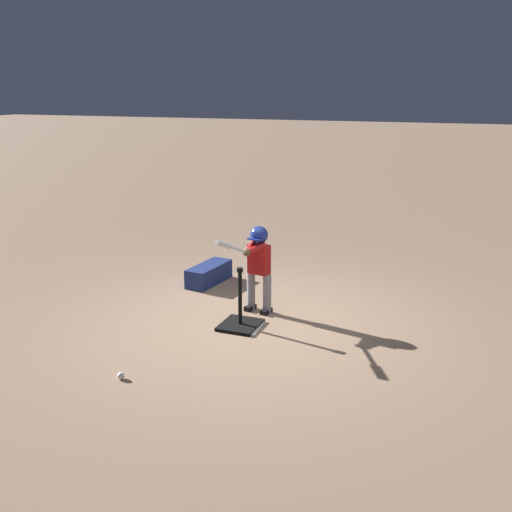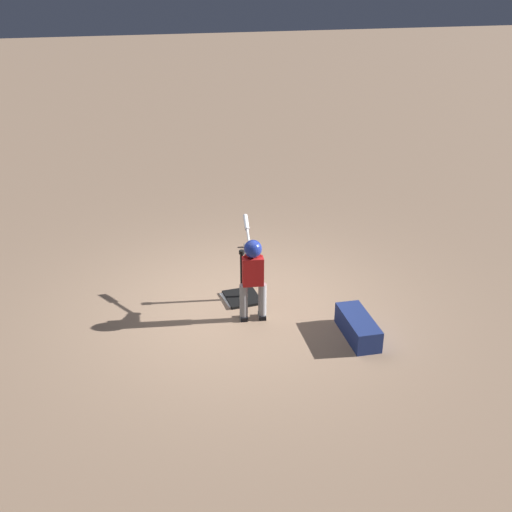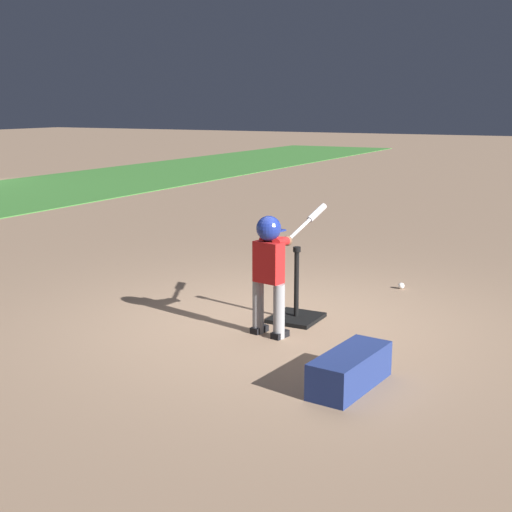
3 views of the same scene
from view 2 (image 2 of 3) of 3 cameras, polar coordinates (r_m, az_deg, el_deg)
The scene contains 6 objects.
ground_plane at distance 8.29m, azimuth -1.66°, elevation -4.71°, with size 90.00×90.00×0.00m, color #93755B.
home_plate at distance 8.45m, azimuth -1.61°, elevation -4.02°, with size 0.44×0.44×0.02m, color white.
batting_tee at distance 8.41m, azimuth -1.33°, elevation -3.58°, with size 0.51×0.46×0.75m.
batter_child at distance 7.66m, azimuth -0.33°, elevation -1.23°, with size 1.01×0.39×1.15m.
baseball at distance 10.04m, azimuth -0.99°, elevation 1.03°, with size 0.07×0.07×0.07m, color white.
equipment_bag at distance 7.64m, azimuth 9.68°, elevation -6.68°, with size 0.84×0.32×0.28m, color navy.
Camera 2 is at (-6.92, 2.02, 4.09)m, focal length 42.00 mm.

